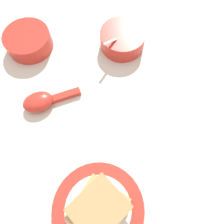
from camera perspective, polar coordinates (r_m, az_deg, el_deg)
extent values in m
plane|color=beige|center=(0.60, -12.34, 0.60)|extent=(3.00, 3.00, 0.00)
cylinder|color=red|center=(0.68, 2.74, 18.44)|extent=(0.13, 0.13, 0.05)
cylinder|color=white|center=(0.67, 2.76, 18.67)|extent=(0.11, 0.11, 0.02)
ellipsoid|color=yellow|center=(0.67, 4.79, 19.93)|extent=(0.03, 0.03, 0.01)
cylinder|color=black|center=(0.67, 3.82, 19.89)|extent=(0.02, 0.02, 0.00)
ellipsoid|color=silver|center=(0.65, 2.00, 18.88)|extent=(0.03, 0.02, 0.01)
cube|color=silver|center=(0.62, -0.49, 17.90)|extent=(0.04, 0.05, 0.03)
cylinder|color=red|center=(0.53, -3.61, -24.04)|extent=(0.21, 0.21, 0.01)
cylinder|color=white|center=(0.53, -3.66, -24.06)|extent=(0.15, 0.15, 0.00)
cube|color=tan|center=(0.52, -3.71, -23.43)|extent=(0.13, 0.14, 0.02)
cube|color=tan|center=(0.50, -3.55, -23.93)|extent=(0.13, 0.14, 0.02)
cube|color=tan|center=(0.48, -3.48, -23.79)|extent=(0.14, 0.14, 0.02)
ellipsoid|color=red|center=(0.61, -18.76, 2.49)|extent=(0.10, 0.08, 0.04)
cube|color=red|center=(0.61, -12.14, 4.30)|extent=(0.08, 0.05, 0.02)
cylinder|color=red|center=(0.72, -20.99, 16.92)|extent=(0.13, 0.13, 0.05)
cylinder|color=white|center=(0.71, -21.41, 17.66)|extent=(0.11, 0.11, 0.01)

